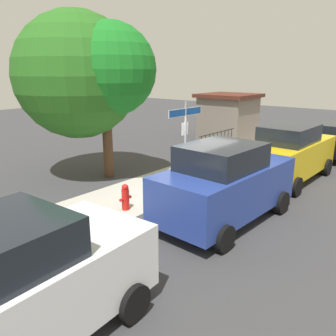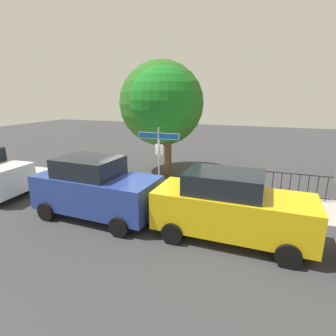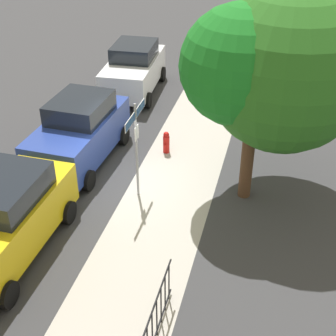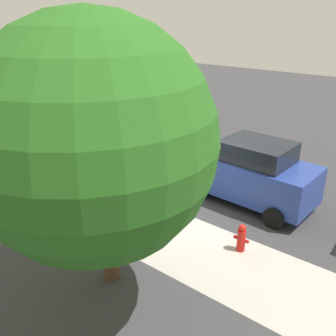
% 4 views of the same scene
% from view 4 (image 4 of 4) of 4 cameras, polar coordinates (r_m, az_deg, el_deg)
% --- Properties ---
extents(ground_plane, '(60.00, 60.00, 0.00)m').
position_cam_4_polar(ground_plane, '(11.60, 3.47, -7.40)').
color(ground_plane, '#38383A').
extents(sidewalk_strip, '(24.00, 2.60, 0.00)m').
position_cam_4_polar(sidewalk_strip, '(11.90, -8.15, -6.75)').
color(sidewalk_strip, '#B1AAA0').
rests_on(sidewalk_strip, ground_plane).
extents(street_sign, '(1.72, 0.07, 2.96)m').
position_cam_4_polar(street_sign, '(10.69, 0.14, 2.43)').
color(street_sign, '#9EA0A5').
rests_on(street_sign, ground_plane).
extents(shade_tree, '(4.44, 5.00, 5.97)m').
position_cam_4_polar(shade_tree, '(6.95, -10.51, 4.88)').
color(shade_tree, '#4A311F').
rests_on(shade_tree, ground_plane).
extents(car_blue, '(4.37, 2.24, 2.13)m').
position_cam_4_polar(car_blue, '(12.27, 12.37, -0.61)').
color(car_blue, '#263C92').
rests_on(car_blue, ground_plane).
extents(car_yellow, '(4.58, 2.05, 2.07)m').
position_cam_4_polar(car_yellow, '(14.72, -3.86, 3.77)').
color(car_yellow, gold).
rests_on(car_yellow, ground_plane).
extents(car_black, '(4.27, 2.20, 1.57)m').
position_cam_4_polar(car_black, '(18.62, -14.71, 6.52)').
color(car_black, black).
rests_on(car_black, ground_plane).
extents(iron_fence, '(3.07, 0.04, 1.07)m').
position_cam_4_polar(iron_fence, '(13.88, -21.84, -1.21)').
color(iron_fence, black).
rests_on(iron_fence, ground_plane).
extents(fire_hydrant, '(0.42, 0.22, 0.78)m').
position_cam_4_polar(fire_hydrant, '(10.07, 11.17, -10.44)').
color(fire_hydrant, red).
rests_on(fire_hydrant, ground_plane).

